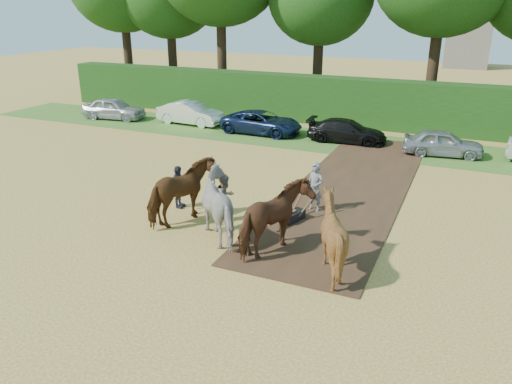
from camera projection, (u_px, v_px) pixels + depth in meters
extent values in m
plane|color=gold|center=(254.00, 250.00, 16.04)|extent=(120.00, 120.00, 0.00)
cube|color=#472D1C|center=(352.00, 187.00, 21.45)|extent=(4.50, 17.00, 0.05)
cube|color=#38601E|center=(356.00, 144.00, 28.00)|extent=(50.00, 5.00, 0.03)
cube|color=#14380F|center=(374.00, 104.00, 31.32)|extent=(46.00, 1.60, 3.00)
imported|color=tan|center=(225.00, 198.00, 17.85)|extent=(0.83, 0.98, 1.78)
imported|color=#22232E|center=(178.00, 187.00, 19.09)|extent=(0.50, 1.02, 1.68)
imported|color=#5A3416|center=(183.00, 193.00, 17.64)|extent=(1.98, 2.96, 2.30)
imported|color=beige|center=(226.00, 205.00, 16.55)|extent=(2.75, 2.53, 2.30)
imported|color=#522B1A|center=(275.00, 219.00, 15.46)|extent=(1.98, 2.96, 2.30)
imported|color=brown|center=(332.00, 236.00, 14.37)|extent=(2.39, 2.54, 2.30)
cube|color=black|center=(293.00, 217.00, 18.03)|extent=(0.65, 1.05, 0.38)
cube|color=brown|center=(282.00, 218.00, 17.50)|extent=(0.55, 1.50, 0.11)
cylinder|color=brown|center=(298.00, 200.00, 18.45)|extent=(0.24, 1.11, 0.81)
cylinder|color=brown|center=(309.00, 203.00, 18.16)|extent=(0.53, 1.04, 0.81)
imported|color=gray|center=(315.00, 187.00, 18.68)|extent=(0.80, 0.64, 1.92)
imported|color=#B8B9BF|center=(114.00, 108.00, 33.80)|extent=(4.48, 2.30, 1.46)
imported|color=white|center=(191.00, 113.00, 32.35)|extent=(4.55, 1.82, 1.47)
imported|color=#172448|center=(262.00, 122.00, 30.06)|extent=(4.94, 2.36, 1.36)
imported|color=black|center=(347.00, 131.00, 28.20)|extent=(4.52, 1.99, 1.29)
imported|color=#9A9DA3|center=(443.00, 143.00, 25.69)|extent=(4.17, 2.12, 1.36)
cylinder|color=#382616|center=(129.00, 61.00, 41.31)|extent=(0.70, 0.70, 5.85)
cylinder|color=#382616|center=(173.00, 65.00, 40.31)|extent=(0.70, 0.70, 5.40)
cylinder|color=#382616|center=(222.00, 62.00, 37.37)|extent=(0.70, 0.70, 6.53)
cylinder|color=#382616|center=(317.00, 74.00, 36.24)|extent=(0.70, 0.70, 5.17)
cylinder|color=#382616|center=(432.00, 76.00, 32.21)|extent=(0.70, 0.70, 6.08)
cube|color=slate|center=(470.00, 29.00, 59.95)|extent=(5.00, 5.00, 9.00)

